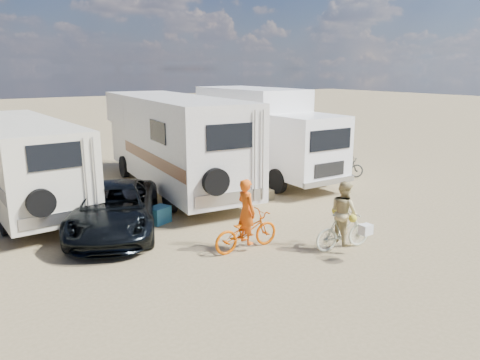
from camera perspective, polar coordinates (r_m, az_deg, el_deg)
ground at (r=12.22m, az=5.65°, el=-7.86°), size 140.00×140.00×0.00m
rv_main at (r=17.48m, az=-8.23°, el=4.47°), size 3.47×9.52×3.46m
rv_left at (r=16.51m, az=-25.24°, el=1.71°), size 2.78×8.24×2.86m
box_truck at (r=19.09m, az=3.20°, el=5.66°), size 2.54×7.59×3.67m
dark_suv at (r=13.30m, az=-15.21°, el=-3.44°), size 4.04×5.31×1.34m
bike_man at (r=11.66m, az=0.78°, el=-6.34°), size 1.84×0.66×0.96m
bike_woman at (r=11.96m, az=12.61°, el=-6.17°), size 1.65×0.70×0.96m
rider_man at (r=11.55m, az=0.78°, el=-4.74°), size 0.40×0.61×1.65m
rider_woman at (r=11.85m, az=12.68°, el=-4.74°), size 0.72×0.86×1.59m
bike_parked at (r=19.79m, az=12.68°, el=1.52°), size 1.72×1.34×0.87m
cooler at (r=13.88m, az=-9.97°, el=-4.27°), size 0.75×0.66×0.50m
crate at (r=16.17m, az=3.21°, el=-1.80°), size 0.44×0.44×0.34m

